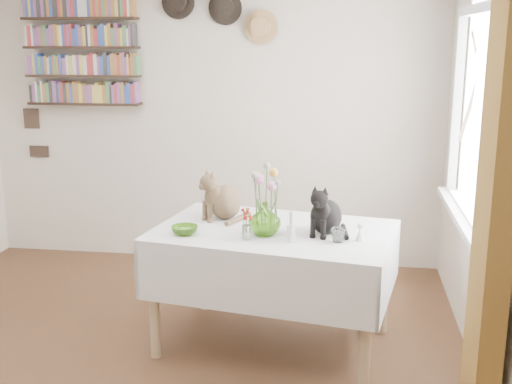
% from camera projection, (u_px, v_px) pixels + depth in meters
% --- Properties ---
extents(room, '(4.08, 4.58, 2.58)m').
position_uv_depth(room, '(120.00, 175.00, 3.41)').
color(room, brown).
rests_on(room, ground).
extents(window, '(0.12, 1.52, 1.32)m').
position_uv_depth(window, '(477.00, 134.00, 3.87)').
color(window, white).
rests_on(window, room).
extents(curtain, '(0.12, 0.38, 2.10)m').
position_uv_depth(curtain, '(495.00, 212.00, 3.05)').
color(curtain, brown).
rests_on(curtain, room).
extents(dining_table, '(1.61, 1.18, 0.79)m').
position_uv_depth(dining_table, '(274.00, 259.00, 4.07)').
color(dining_table, white).
rests_on(dining_table, room).
extents(tabby_cat, '(0.37, 0.37, 0.35)m').
position_uv_depth(tabby_cat, '(225.00, 193.00, 4.25)').
color(tabby_cat, brown).
rests_on(tabby_cat, dining_table).
extents(black_cat, '(0.29, 0.33, 0.32)m').
position_uv_depth(black_cat, '(326.00, 207.00, 3.93)').
color(black_cat, black).
rests_on(black_cat, dining_table).
extents(flower_vase, '(0.23, 0.23, 0.20)m').
position_uv_depth(flower_vase, '(265.00, 219.00, 3.90)').
color(flower_vase, '#87C742').
rests_on(flower_vase, dining_table).
extents(green_bowl, '(0.18, 0.18, 0.05)m').
position_uv_depth(green_bowl, '(185.00, 230.00, 3.93)').
color(green_bowl, '#87C742').
rests_on(green_bowl, dining_table).
extents(drinking_glass, '(0.12, 0.12, 0.08)m').
position_uv_depth(drinking_glass, '(338.00, 235.00, 3.77)').
color(drinking_glass, white).
rests_on(drinking_glass, dining_table).
extents(candlestick, '(0.05, 0.05, 0.19)m').
position_uv_depth(candlestick, '(291.00, 232.00, 3.77)').
color(candlestick, white).
rests_on(candlestick, dining_table).
extents(berry_jar, '(0.05, 0.05, 0.22)m').
position_uv_depth(berry_jar, '(247.00, 224.00, 3.81)').
color(berry_jar, white).
rests_on(berry_jar, dining_table).
extents(porcelain_figurine, '(0.06, 0.06, 0.11)m').
position_uv_depth(porcelain_figurine, '(360.00, 233.00, 3.79)').
color(porcelain_figurine, white).
rests_on(porcelain_figurine, dining_table).
extents(flower_bouquet, '(0.17, 0.13, 0.39)m').
position_uv_depth(flower_bouquet, '(265.00, 180.00, 3.85)').
color(flower_bouquet, '#4C7233').
rests_on(flower_bouquet, flower_vase).
extents(bookshelf_unit, '(1.00, 0.16, 0.91)m').
position_uv_depth(bookshelf_unit, '(82.00, 52.00, 5.51)').
color(bookshelf_unit, black).
rests_on(bookshelf_unit, room).
extents(wall_hats, '(0.98, 0.09, 0.48)m').
position_uv_depth(wall_hats, '(221.00, 12.00, 5.29)').
color(wall_hats, black).
rests_on(wall_hats, room).
extents(wall_art_plaques, '(0.21, 0.02, 0.44)m').
position_uv_depth(wall_art_plaques, '(35.00, 132.00, 5.82)').
color(wall_art_plaques, '#38281E').
rests_on(wall_art_plaques, room).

